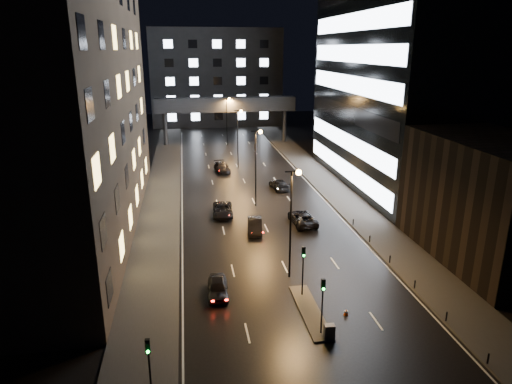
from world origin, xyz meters
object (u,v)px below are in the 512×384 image
(car_away_b, at_px, (255,225))
(car_away_c, at_px, (223,210))
(car_away_a, at_px, (218,288))
(utility_cabinet, at_px, (329,331))
(car_toward_b, at_px, (279,184))
(car_away_d, at_px, (222,167))
(car_toward_a, at_px, (303,218))

(car_away_b, xyz_separation_m, car_away_c, (-3.14, 5.90, -0.03))
(car_away_a, distance_m, utility_cabinet, 10.52)
(car_toward_b, height_order, utility_cabinet, car_toward_b)
(car_away_b, height_order, car_away_c, car_away_b)
(car_away_b, bearing_deg, utility_cabinet, -76.46)
(car_away_a, bearing_deg, car_away_b, 71.07)
(car_away_d, xyz_separation_m, car_toward_a, (7.44, -25.55, 0.00))
(car_away_d, relative_size, car_toward_b, 1.06)
(car_away_c, bearing_deg, car_away_a, -92.90)
(car_away_c, xyz_separation_m, car_away_d, (1.68, 21.11, 0.03))
(car_away_b, distance_m, car_away_d, 27.05)
(car_toward_b, relative_size, utility_cabinet, 4.60)
(utility_cabinet, bearing_deg, car_away_a, 137.81)
(utility_cabinet, bearing_deg, car_away_c, 104.13)
(car_away_b, relative_size, car_away_c, 0.87)
(car_toward_a, height_order, utility_cabinet, car_toward_a)
(car_away_c, height_order, car_toward_a, car_toward_a)
(car_away_a, height_order, car_away_c, car_away_c)
(car_away_b, height_order, car_toward_b, car_away_b)
(car_away_c, bearing_deg, car_away_b, -58.70)
(car_away_c, height_order, car_toward_b, car_away_c)
(car_away_d, bearing_deg, car_toward_b, -63.16)
(car_toward_a, bearing_deg, car_away_d, -76.95)
(car_away_a, bearing_deg, utility_cabinet, -42.66)
(car_toward_a, distance_m, utility_cabinet, 22.65)
(car_toward_b, bearing_deg, utility_cabinet, 77.08)
(car_away_b, bearing_deg, car_toward_b, 76.40)
(car_away_d, bearing_deg, utility_cabinet, -92.46)
(car_away_c, relative_size, car_toward_a, 0.96)
(car_away_d, distance_m, utility_cabinet, 48.01)
(car_toward_a, relative_size, utility_cabinet, 5.12)
(car_toward_b, bearing_deg, car_away_c, 39.91)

